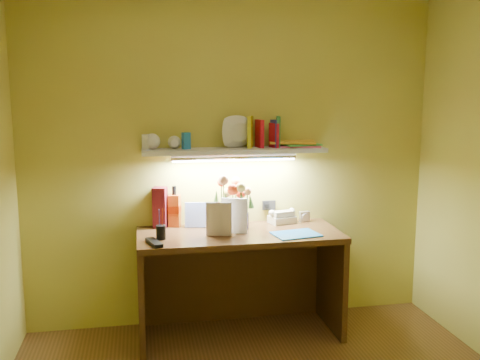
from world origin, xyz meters
name	(u,v)px	position (x,y,z in m)	size (l,w,h in m)	color
desk	(239,284)	(0.00, 1.20, 0.38)	(1.40, 0.60, 0.75)	#36230E
flower_bouquet	(234,202)	(-0.01, 1.33, 0.94)	(0.23, 0.23, 0.37)	#0A083E
telephone	(282,216)	(0.36, 1.40, 0.80)	(0.18, 0.13, 0.11)	beige
desk_clock	(304,216)	(0.54, 1.42, 0.79)	(0.08, 0.04, 0.08)	silver
whisky_bottle	(175,206)	(-0.43, 1.45, 0.90)	(0.08, 0.08, 0.30)	#BA4410
whisky_box	(160,207)	(-0.53, 1.44, 0.90)	(0.09, 0.09, 0.29)	#58101A
pen_cup	(161,228)	(-0.54, 1.12, 0.83)	(0.06, 0.06, 0.16)	black
art_card	(198,215)	(-0.27, 1.40, 0.84)	(0.18, 0.04, 0.18)	silver
tv_remote	(154,242)	(-0.59, 1.01, 0.76)	(0.06, 0.20, 0.02)	black
blue_folder	(296,234)	(0.36, 1.06, 0.75)	(0.30, 0.22, 0.01)	blue
desk_book_a	(206,219)	(-0.24, 1.15, 0.87)	(0.17, 0.02, 0.23)	beige
desk_book_b	(222,215)	(-0.12, 1.21, 0.87)	(0.18, 0.02, 0.25)	silver
wall_shelf	(241,145)	(0.05, 1.38, 1.34)	(1.31, 0.35, 0.25)	silver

